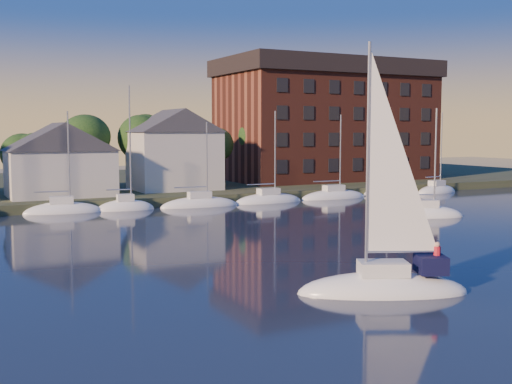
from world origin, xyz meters
TOP-DOWN VIEW (x-y plane):
  - shoreline_land at (0.00, 75.00)m, footprint 160.00×50.00m
  - wooden_dock at (0.00, 52.00)m, footprint 120.00×3.00m
  - clubhouse_centre at (-6.00, 57.00)m, footprint 11.55×8.40m
  - clubhouse_east at (8.00, 59.00)m, footprint 10.50×8.40m
  - condo_block at (34.00, 64.95)m, footprint 31.00×17.00m
  - tree_line at (2.00, 63.00)m, footprint 93.40×5.40m
  - moored_fleet at (0.00, 49.00)m, footprint 87.50×2.40m
  - hero_sailboat at (1.62, 9.86)m, footprint 9.10×6.24m
  - drifting_sailboat_right at (23.21, 30.94)m, footprint 7.53×5.03m

SIDE VIEW (x-z plane):
  - shoreline_land at x=0.00m, z-range -1.00..1.00m
  - wooden_dock at x=0.00m, z-range -0.50..0.50m
  - drifting_sailboat_right at x=23.21m, z-range -5.60..5.80m
  - moored_fleet at x=0.00m, z-range -5.93..6.12m
  - hero_sailboat at x=1.62m, z-range -6.27..7.42m
  - clubhouse_centre at x=-6.00m, z-range 1.09..9.17m
  - clubhouse_east at x=8.00m, z-range 1.10..10.90m
  - tree_line at x=2.00m, z-range 2.73..11.63m
  - condo_block at x=34.00m, z-range 1.09..18.49m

